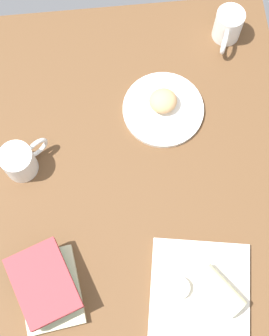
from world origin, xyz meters
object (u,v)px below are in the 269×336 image
Objects in this scene: coffee_mug at (20,161)px; second_mug at (228,26)px; sauce_cup at (178,288)px; scone_pastry at (163,101)px; book_stack at (46,286)px; round_plate at (163,109)px; square_plate at (200,291)px; breakfast_wrap at (220,291)px.

coffee_mug is 70.76cm from second_mug.
sauce_cup is 75.79cm from second_mug.
book_stack is at bearing -36.20° from scone_pastry.
sauce_cup is (49.68, -2.16, 2.31)cm from round_plate.
book_stack reaches higher than round_plate.
square_plate is 38.41cm from book_stack.
coffee_mug is at bearing -131.02° from square_plate.
round_plate is at bearing -43.63° from second_mug.
scone_pastry is 0.63× the size of coffee_mug.
book_stack is at bearing -39.25° from second_mug.
coffee_mug reaches higher than round_plate.
sauce_cup is (-1.01, -5.51, 2.21)cm from square_plate.
breakfast_wrap is at bearing 51.12° from coffee_mug.
square_plate is at bearing -13.81° from second_mug.
scone_pastry is 30.16cm from second_mug.
square_plate is 75.34cm from second_mug.
breakfast_wrap is (0.81, 4.41, 3.77)cm from square_plate.
sauce_cup is 0.42× the size of second_mug.
breakfast_wrap is 75.08cm from second_mug.
sauce_cup is at bearing 83.69° from book_stack.
sauce_cup is 0.25× the size of book_stack.
breakfast_wrap reaches higher than round_plate.
scone_pastry is 0.35× the size of book_stack.
round_plate is at bearing 177.51° from sauce_cup.
round_plate is 1.75× the size of second_mug.
scone_pastry reaches higher than round_plate.
coffee_mug reaches higher than book_stack.
coffee_mug is at bearing 104.23° from breakfast_wrap.
breakfast_wrap is (51.50, 7.75, 3.87)cm from round_plate.
square_plate is at bearing 83.10° from book_stack.
scone_pastry is at bearing 109.45° from coffee_mug.
second_mug reaches higher than sauce_cup.
breakfast_wrap is 42.71cm from book_stack.
square_plate is 1.98× the size of breakfast_wrap.
round_plate is 31.21cm from second_mug.
round_plate is at bearing 107.98° from coffee_mug.
breakfast_wrap is at bearing 8.56° from round_plate.
breakfast_wrap reaches higher than scone_pastry.
coffee_mug reaches higher than breakfast_wrap.
sauce_cup is at bearing -2.36° from scone_pastry.
round_plate is at bearing 3.43° from scone_pastry.
round_plate is 3.42cm from scone_pastry.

